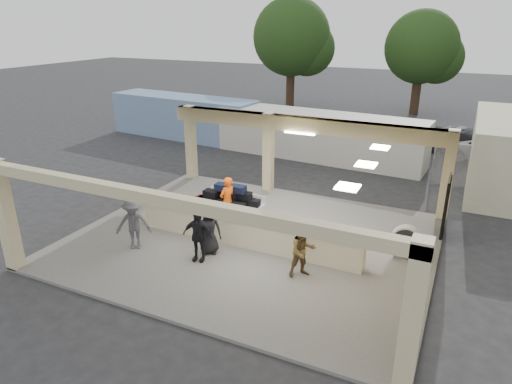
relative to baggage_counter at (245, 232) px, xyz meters
The scene contains 16 objects.
ground 0.77m from the baggage_counter, 90.00° to the left, with size 120.00×120.00×0.00m, color #242426.
pavilion 1.41m from the baggage_counter, 79.65° to the left, with size 12.01×10.00×3.55m.
baggage_counter is the anchor object (origin of this frame).
luggage_cart 2.22m from the baggage_counter, 134.46° to the left, with size 2.53×1.65×1.43m.
drum_fan 5.20m from the baggage_counter, 16.08° to the left, with size 1.00×0.55×1.09m.
baggage_handler 1.85m from the baggage_counter, 137.88° to the left, with size 0.68×0.37×1.85m, color #F5570C.
passenger_a 2.63m from the baggage_counter, 23.21° to the right, with size 0.81×0.35×1.66m, color brown.
passenger_b 1.81m from the baggage_counter, 120.19° to the right, with size 0.99×0.36×1.70m, color black.
passenger_c 3.70m from the baggage_counter, 151.69° to the right, with size 1.13×0.40×1.76m, color #49484D.
passenger_d 1.32m from the baggage_counter, 130.74° to the right, with size 0.80×0.33×1.63m, color black.
car_white_a 16.41m from the baggage_counter, 61.76° to the left, with size 2.13×4.49×1.28m, color white.
car_dark 16.42m from the baggage_counter, 68.02° to the left, with size 1.56×4.42×1.47m, color black.
container_white 11.31m from the baggage_counter, 95.81° to the left, with size 11.55×2.31×2.50m, color beige.
container_blue 16.08m from the baggage_counter, 130.95° to the left, with size 10.10×2.42×2.63m, color #7596BB.
tree_left 26.31m from the baggage_counter, 107.30° to the left, with size 6.60×6.30×9.00m.
tree_mid 27.11m from the baggage_counter, 85.03° to the left, with size 6.00×5.60×8.00m.
Camera 1 is at (6.23, -12.81, 7.30)m, focal length 32.00 mm.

